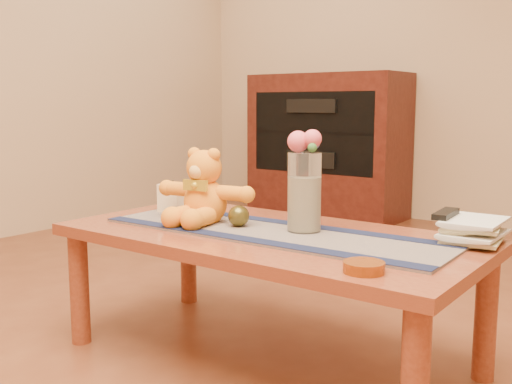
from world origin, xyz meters
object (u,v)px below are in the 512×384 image
Objects in this scene: amber_dish at (364,267)px; teddy_bear at (205,187)px; glass_vase at (304,192)px; pillar_candle at (173,197)px; bronze_ball at (239,216)px; tv_remote at (446,214)px; book_bottom at (446,237)px.

teddy_bear is at bearing 162.53° from amber_dish.
glass_vase is at bearing 140.65° from amber_dish.
bronze_ball is at bearing -11.50° from pillar_candle.
glass_vase is 0.45m from tv_remote.
bronze_ball is at bearing -162.93° from tv_remote.
bronze_ball is at bearing -8.32° from teddy_bear.
pillar_candle is at bearing 179.32° from glass_vase.
amber_dish is at bearing -39.35° from glass_vase.
book_bottom is (0.63, 0.26, -0.03)m from bronze_ball.
bronze_ball is (-0.22, -0.07, -0.09)m from glass_vase.
book_bottom is (0.41, 0.18, -0.13)m from glass_vase.
bronze_ball is 0.46× the size of tv_remote.
pillar_candle is 1.49× the size of bronze_ball.
book_bottom is 1.39× the size of tv_remote.
tv_remote is (0.41, 0.17, -0.05)m from glass_vase.
glass_vase is at bearing -0.68° from pillar_candle.
teddy_bear is 3.43× the size of amber_dish.
tv_remote is 1.50× the size of amber_dish.
book_bottom is at bearing 85.45° from amber_dish.
glass_vase reaches higher than bronze_ball.
book_bottom is at bearing 9.92° from pillar_candle.
glass_vase is at bearing 18.23° from bronze_ball.
teddy_bear reaches higher than book_bottom.
glass_vase reaches higher than book_bottom.
teddy_bear is 0.38m from glass_vase.
tv_remote is at bearing 21.44° from bronze_ball.
book_bottom is (0.78, 0.26, -0.12)m from teddy_bear.
amber_dish is (-0.04, -0.48, -0.07)m from tv_remote.
tv_remote is (1.02, 0.17, 0.02)m from pillar_candle.
pillar_candle is 0.42× the size of glass_vase.
pillar_candle is 1.03m from tv_remote.
teddy_bear is 5.00× the size of bronze_ball.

